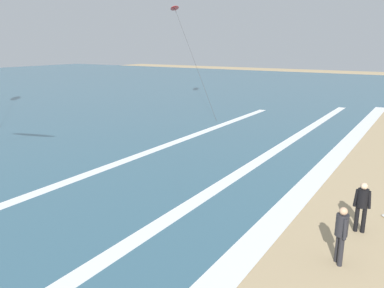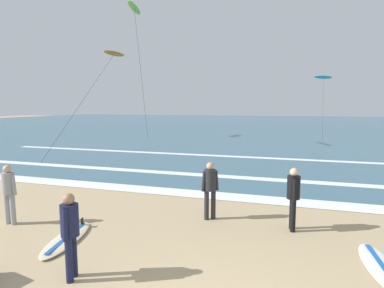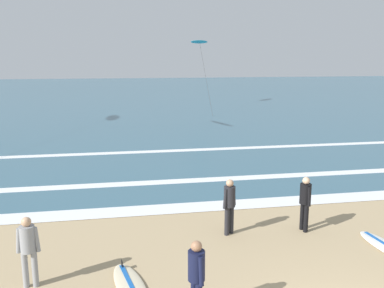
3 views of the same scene
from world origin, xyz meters
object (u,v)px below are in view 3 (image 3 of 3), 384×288
surfboard_left_pile (130,286)px  kite_cyan_high_left (200,42)px  surfer_background_far (28,246)px  surfer_right_near (229,202)px  surfer_left_far (305,199)px  surfer_mid_group (196,273)px

surfboard_left_pile → kite_cyan_high_left: bearing=76.3°
surfer_background_far → surfer_right_near: bearing=21.2°
surfer_left_far → kite_cyan_high_left: size_ratio=0.16×
kite_cyan_high_left → surfer_left_far: bearing=-96.1°
surfboard_left_pile → surfer_background_far: bearing=168.4°
surfer_left_far → surfer_mid_group: bearing=-137.1°
surfer_left_far → surfboard_left_pile: size_ratio=0.73×
surfer_background_far → surfer_mid_group: bearing=-28.4°
surfer_mid_group → surfer_background_far: size_ratio=1.00×
surfer_mid_group → kite_cyan_high_left: kite_cyan_high_left is taller
surfer_left_far → surfer_mid_group: same height
kite_cyan_high_left → surfboard_left_pile: bearing=-103.7°
surfer_mid_group → surfer_background_far: same height
surfer_right_near → kite_cyan_high_left: bearing=80.2°
surfer_mid_group → kite_cyan_high_left: 37.36m
surfer_left_far → surfboard_left_pile: surfer_left_far is taller
surfer_right_near → surfer_left_far: bearing=-4.1°
surfer_left_far → surfboard_left_pile: (-5.03, -2.21, -0.91)m
surfer_right_near → kite_cyan_high_left: size_ratio=0.16×
surfer_background_far → surfboard_left_pile: (2.12, -0.44, -0.91)m
surfboard_left_pile → surfer_mid_group: bearing=-48.6°
surfer_mid_group → surfboard_left_pile: size_ratio=0.73×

